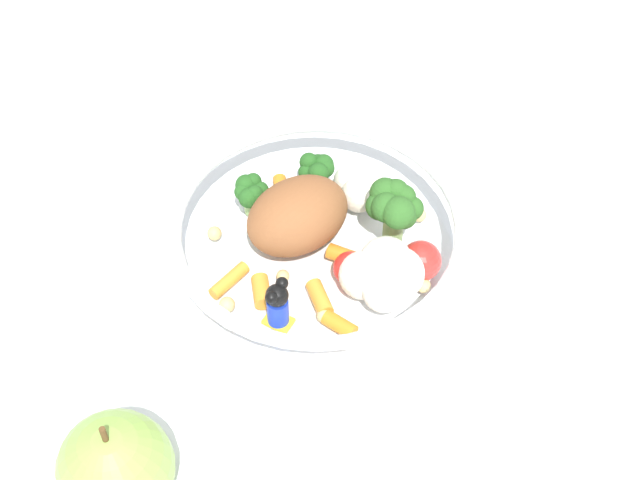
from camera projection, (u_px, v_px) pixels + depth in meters
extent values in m
plane|color=white|center=(318.00, 261.00, 0.68)|extent=(2.40, 2.40, 0.00)
cylinder|color=white|center=(320.00, 258.00, 0.68)|extent=(0.20, 0.20, 0.01)
torus|color=white|center=(320.00, 225.00, 0.65)|extent=(0.21, 0.21, 0.01)
ellipsoid|color=brown|center=(294.00, 218.00, 0.67)|extent=(0.07, 0.09, 0.05)
cylinder|color=#8EB766|center=(393.00, 230.00, 0.67)|extent=(0.01, 0.01, 0.03)
sphere|color=#2D6023|center=(404.00, 216.00, 0.65)|extent=(0.02, 0.02, 0.02)
sphere|color=#2D6023|center=(412.00, 208.00, 0.66)|extent=(0.02, 0.02, 0.02)
sphere|color=#2D6023|center=(404.00, 197.00, 0.65)|extent=(0.02, 0.02, 0.02)
sphere|color=#2D6023|center=(396.00, 192.00, 0.65)|extent=(0.02, 0.02, 0.02)
sphere|color=#2D6023|center=(385.00, 193.00, 0.66)|extent=(0.02, 0.02, 0.02)
sphere|color=#2D6023|center=(380.00, 206.00, 0.66)|extent=(0.02, 0.02, 0.02)
sphere|color=#2D6023|center=(386.00, 207.00, 0.65)|extent=(0.02, 0.02, 0.02)
sphere|color=#2D6023|center=(399.00, 213.00, 0.64)|extent=(0.02, 0.02, 0.02)
cylinder|color=#8EB766|center=(251.00, 205.00, 0.70)|extent=(0.01, 0.01, 0.01)
sphere|color=#23561E|center=(255.00, 194.00, 0.68)|extent=(0.01, 0.01, 0.01)
sphere|color=#23561E|center=(260.00, 190.00, 0.69)|extent=(0.01, 0.01, 0.01)
sphere|color=#23561E|center=(254.00, 181.00, 0.69)|extent=(0.01, 0.01, 0.01)
sphere|color=#23561E|center=(246.00, 185.00, 0.69)|extent=(0.02, 0.02, 0.02)
sphere|color=#23561E|center=(243.00, 192.00, 0.68)|extent=(0.01, 0.01, 0.01)
sphere|color=#23561E|center=(249.00, 198.00, 0.68)|extent=(0.02, 0.02, 0.02)
cylinder|color=#8EB766|center=(317.00, 186.00, 0.71)|extent=(0.01, 0.01, 0.02)
sphere|color=#23561E|center=(321.00, 174.00, 0.69)|extent=(0.01, 0.01, 0.01)
sphere|color=#23561E|center=(325.00, 168.00, 0.69)|extent=(0.01, 0.01, 0.01)
sphere|color=#23561E|center=(323.00, 165.00, 0.70)|extent=(0.02, 0.02, 0.02)
sphere|color=#23561E|center=(318.00, 165.00, 0.70)|extent=(0.02, 0.02, 0.02)
sphere|color=#23561E|center=(309.00, 162.00, 0.70)|extent=(0.01, 0.01, 0.01)
sphere|color=#23561E|center=(307.00, 172.00, 0.70)|extent=(0.01, 0.01, 0.01)
sphere|color=#23561E|center=(311.00, 175.00, 0.69)|extent=(0.01, 0.01, 0.01)
sphere|color=#23561E|center=(318.00, 173.00, 0.69)|extent=(0.02, 0.02, 0.02)
sphere|color=white|center=(389.00, 287.00, 0.64)|extent=(0.03, 0.03, 0.03)
sphere|color=white|center=(397.00, 273.00, 0.64)|extent=(0.04, 0.04, 0.04)
sphere|color=white|center=(386.00, 263.00, 0.64)|extent=(0.04, 0.04, 0.04)
sphere|color=white|center=(366.00, 273.00, 0.65)|extent=(0.03, 0.03, 0.03)
sphere|color=white|center=(373.00, 282.00, 0.64)|extent=(0.02, 0.02, 0.02)
sphere|color=white|center=(381.00, 289.00, 0.64)|extent=(0.02, 0.02, 0.02)
sphere|color=silver|center=(368.00, 191.00, 0.70)|extent=(0.02, 0.02, 0.02)
sphere|color=silver|center=(370.00, 186.00, 0.70)|extent=(0.02, 0.02, 0.02)
sphere|color=silver|center=(364.00, 184.00, 0.71)|extent=(0.02, 0.02, 0.02)
sphere|color=silver|center=(361.00, 182.00, 0.70)|extent=(0.03, 0.03, 0.03)
sphere|color=silver|center=(348.00, 180.00, 0.70)|extent=(0.02, 0.02, 0.02)
sphere|color=silver|center=(361.00, 189.00, 0.71)|extent=(0.03, 0.03, 0.03)
sphere|color=silver|center=(359.00, 194.00, 0.70)|extent=(0.03, 0.03, 0.03)
cube|color=yellow|center=(279.00, 321.00, 0.64)|extent=(0.02, 0.02, 0.00)
cylinder|color=#1933B2|center=(278.00, 311.00, 0.63)|extent=(0.02, 0.02, 0.02)
sphere|color=black|center=(277.00, 295.00, 0.61)|extent=(0.02, 0.02, 0.02)
sphere|color=black|center=(271.00, 297.00, 0.61)|extent=(0.01, 0.01, 0.01)
sphere|color=black|center=(282.00, 283.00, 0.61)|extent=(0.01, 0.01, 0.01)
cylinder|color=orange|center=(262.00, 292.00, 0.65)|extent=(0.03, 0.02, 0.01)
cylinder|color=orange|center=(229.00, 280.00, 0.66)|extent=(0.01, 0.03, 0.01)
cylinder|color=orange|center=(320.00, 298.00, 0.64)|extent=(0.03, 0.02, 0.01)
cylinder|color=orange|center=(344.00, 256.00, 0.67)|extent=(0.03, 0.02, 0.01)
cylinder|color=orange|center=(281.00, 189.00, 0.71)|extent=(0.03, 0.02, 0.01)
cylinder|color=orange|center=(340.00, 325.00, 0.63)|extent=(0.03, 0.01, 0.01)
sphere|color=red|center=(421.00, 261.00, 0.65)|extent=(0.03, 0.03, 0.03)
sphere|color=red|center=(347.00, 271.00, 0.65)|extent=(0.02, 0.02, 0.02)
sphere|color=tan|center=(370.00, 269.00, 0.66)|extent=(0.01, 0.01, 0.01)
sphere|color=tan|center=(277.00, 203.00, 0.70)|extent=(0.01, 0.01, 0.01)
sphere|color=tan|center=(349.00, 177.00, 0.72)|extent=(0.01, 0.01, 0.01)
sphere|color=tan|center=(286.00, 278.00, 0.66)|extent=(0.01, 0.01, 0.01)
sphere|color=#D1B775|center=(324.00, 316.00, 0.64)|extent=(0.01, 0.01, 0.01)
sphere|color=tan|center=(423.00, 286.00, 0.65)|extent=(0.01, 0.01, 0.01)
sphere|color=#D1B775|center=(420.00, 215.00, 0.69)|extent=(0.01, 0.01, 0.01)
sphere|color=tan|center=(215.00, 233.00, 0.68)|extent=(0.01, 0.01, 0.01)
sphere|color=tan|center=(227.00, 305.00, 0.64)|extent=(0.01, 0.01, 0.01)
sphere|color=#8CB74C|center=(116.00, 468.00, 0.54)|extent=(0.07, 0.07, 0.07)
cylinder|color=brown|center=(104.00, 434.00, 0.51)|extent=(0.00, 0.00, 0.01)
cube|color=white|center=(407.00, 68.00, 0.82)|extent=(0.12, 0.13, 0.01)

